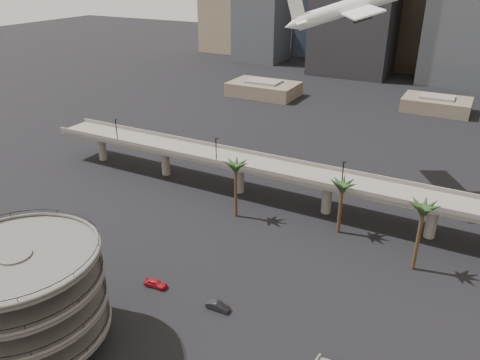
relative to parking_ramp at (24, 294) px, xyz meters
The scene contains 7 objects.
parking_ramp is the anchor object (origin of this frame).
overpass 60.46m from the parking_ramp, 77.57° to the left, with size 130.00×9.30×14.70m.
palm_trees 55.67m from the parking_ramp, 60.95° to the left, with size 42.40×10.40×14.00m.
low_buildings 147.81m from the parking_ramp, 82.26° to the left, with size 135.00×27.50×6.80m.
airborne_jet 86.50m from the parking_ramp, 74.56° to the left, with size 29.76×27.81×12.59m.
car_a 22.59m from the parking_ramp, 71.45° to the left, with size 1.69×4.19×1.43m, color #B11924.
car_b 28.88m from the parking_ramp, 45.75° to the left, with size 1.40×4.02×1.32m, color black.
Camera 1 is at (37.39, -35.38, 51.08)m, focal length 35.00 mm.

